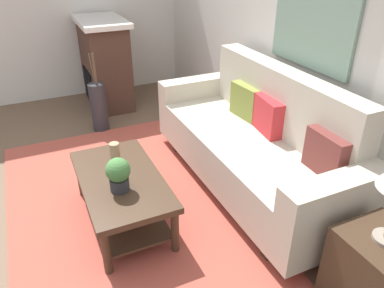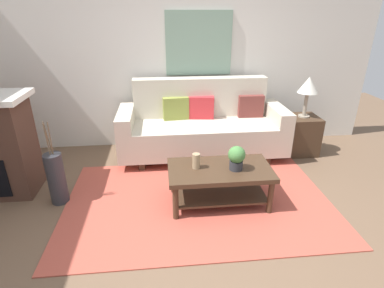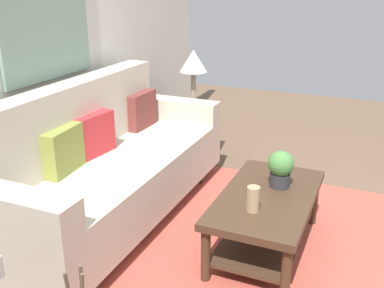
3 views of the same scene
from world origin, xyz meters
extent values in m
plane|color=brown|center=(0.00, 0.00, 0.00)|extent=(9.71, 9.71, 0.00)
cube|color=silver|center=(0.00, 2.23, 1.35)|extent=(5.71, 0.10, 2.70)
cube|color=#B24C3D|center=(0.00, 0.50, 0.01)|extent=(2.91, 1.86, 0.01)
cube|color=beige|center=(0.20, 1.63, 0.32)|extent=(1.91, 0.84, 0.40)
cube|color=beige|center=(0.20, 1.95, 0.80)|extent=(1.91, 0.20, 0.56)
cube|color=beige|center=(-0.86, 1.63, 0.42)|extent=(0.20, 0.84, 0.60)
cube|color=beige|center=(1.25, 1.63, 0.42)|extent=(0.20, 0.84, 0.60)
cube|color=#422D1E|center=(-0.66, 1.63, 0.06)|extent=(0.08, 0.74, 0.12)
cube|color=#422D1E|center=(1.05, 1.63, 0.06)|extent=(0.08, 0.74, 0.12)
cube|color=olive|center=(-0.17, 1.82, 0.68)|extent=(0.37, 0.15, 0.32)
cube|color=red|center=(0.20, 1.82, 0.68)|extent=(0.37, 0.16, 0.32)
cube|color=brown|center=(0.92, 1.82, 0.68)|extent=(0.36, 0.13, 0.32)
cube|color=#422D1E|center=(0.22, 0.46, 0.41)|extent=(1.10, 0.60, 0.05)
cube|color=#422D1E|center=(0.22, 0.46, 0.12)|extent=(0.98, 0.50, 0.02)
cylinder|color=#422D1E|center=(-0.27, 0.21, 0.19)|extent=(0.06, 0.06, 0.38)
cylinder|color=#422D1E|center=(0.71, 0.21, 0.19)|extent=(0.06, 0.06, 0.38)
cylinder|color=#422D1E|center=(-0.27, 0.71, 0.19)|extent=(0.06, 0.06, 0.38)
cylinder|color=#422D1E|center=(0.71, 0.71, 0.19)|extent=(0.06, 0.06, 0.38)
cylinder|color=tan|center=(-0.03, 0.49, 0.51)|extent=(0.08, 0.08, 0.16)
cylinder|color=#2D2D33|center=(0.38, 0.42, 0.48)|extent=(0.14, 0.14, 0.10)
sphere|color=#467C3D|center=(0.38, 0.42, 0.60)|extent=(0.18, 0.18, 0.18)
cube|color=#422D1E|center=(1.65, 1.62, 0.28)|extent=(0.44, 0.44, 0.56)
cube|color=#472D23|center=(-2.30, 0.95, 0.55)|extent=(0.90, 0.50, 1.10)
cube|color=black|center=(-2.30, 0.69, 0.30)|extent=(0.52, 0.02, 0.44)
cube|color=silver|center=(-2.30, 0.95, 1.13)|extent=(1.02, 0.58, 0.06)
cylinder|color=#2D2D33|center=(-1.53, 0.66, 0.29)|extent=(0.19, 0.19, 0.58)
cylinder|color=brown|center=(-1.51, 0.66, 0.76)|extent=(0.02, 0.02, 0.36)
cylinder|color=brown|center=(-1.54, 0.67, 0.76)|extent=(0.05, 0.02, 0.36)
cylinder|color=brown|center=(-1.54, 0.64, 0.76)|extent=(0.01, 0.04, 0.36)
cube|color=gray|center=(0.20, 2.16, 1.52)|extent=(0.94, 0.03, 0.88)
camera|label=1|loc=(2.60, -0.02, 2.03)|focal=34.48mm
camera|label=2|loc=(-0.37, -2.35, 1.98)|focal=28.62mm
camera|label=3|loc=(-2.48, -0.16, 1.81)|focal=42.26mm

